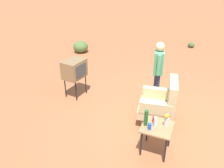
{
  "coord_description": "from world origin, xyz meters",
  "views": [
    {
      "loc": [
        4.49,
        0.65,
        3.24
      ],
      "look_at": [
        -0.05,
        -1.26,
        0.65
      ],
      "focal_mm": 36.78,
      "sensor_mm": 36.0,
      "label": 1
    }
  ],
  "objects_px": {
    "bottle_wine_green": "(146,118)",
    "soda_can_red": "(154,119)",
    "flower_vase": "(167,119)",
    "armchair": "(161,103)",
    "tv_on_stand": "(74,69)",
    "side_table": "(157,130)",
    "person_standing": "(158,70)",
    "bottle_short_clear": "(155,122)",
    "soda_can_blue": "(150,126)"
  },
  "relations": [
    {
      "from": "bottle_short_clear",
      "to": "flower_vase",
      "type": "distance_m",
      "value": 0.21
    },
    {
      "from": "person_standing",
      "to": "flower_vase",
      "type": "bearing_deg",
      "value": 18.62
    },
    {
      "from": "bottle_wine_green",
      "to": "soda_can_blue",
      "type": "bearing_deg",
      "value": 46.41
    },
    {
      "from": "side_table",
      "to": "soda_can_blue",
      "type": "height_order",
      "value": "soda_can_blue"
    },
    {
      "from": "side_table",
      "to": "bottle_wine_green",
      "type": "bearing_deg",
      "value": -78.99
    },
    {
      "from": "bottle_wine_green",
      "to": "soda_can_red",
      "type": "relative_size",
      "value": 2.62
    },
    {
      "from": "tv_on_stand",
      "to": "soda_can_blue",
      "type": "height_order",
      "value": "tv_on_stand"
    },
    {
      "from": "tv_on_stand",
      "to": "person_standing",
      "type": "distance_m",
      "value": 2.15
    },
    {
      "from": "person_standing",
      "to": "side_table",
      "type": "bearing_deg",
      "value": 13.33
    },
    {
      "from": "side_table",
      "to": "person_standing",
      "type": "relative_size",
      "value": 0.36
    },
    {
      "from": "armchair",
      "to": "tv_on_stand",
      "type": "height_order",
      "value": "armchair"
    },
    {
      "from": "armchair",
      "to": "flower_vase",
      "type": "height_order",
      "value": "armchair"
    },
    {
      "from": "armchair",
      "to": "side_table",
      "type": "bearing_deg",
      "value": 7.6
    },
    {
      "from": "soda_can_blue",
      "to": "person_standing",
      "type": "bearing_deg",
      "value": -170.99
    },
    {
      "from": "tv_on_stand",
      "to": "soda_can_blue",
      "type": "relative_size",
      "value": 8.44
    },
    {
      "from": "side_table",
      "to": "tv_on_stand",
      "type": "bearing_deg",
      "value": -116.77
    },
    {
      "from": "bottle_wine_green",
      "to": "person_standing",
      "type": "bearing_deg",
      "value": -173.64
    },
    {
      "from": "tv_on_stand",
      "to": "soda_can_red",
      "type": "xyz_separation_m",
      "value": [
        1.16,
        2.42,
        -0.13
      ]
    },
    {
      "from": "bottle_short_clear",
      "to": "soda_can_red",
      "type": "height_order",
      "value": "bottle_short_clear"
    },
    {
      "from": "person_standing",
      "to": "soda_can_blue",
      "type": "height_order",
      "value": "person_standing"
    },
    {
      "from": "person_standing",
      "to": "bottle_wine_green",
      "type": "xyz_separation_m",
      "value": [
        1.76,
        0.2,
        -0.19
      ]
    },
    {
      "from": "soda_can_blue",
      "to": "flower_vase",
      "type": "xyz_separation_m",
      "value": [
        -0.21,
        0.26,
        0.09
      ]
    },
    {
      "from": "soda_can_blue",
      "to": "soda_can_red",
      "type": "relative_size",
      "value": 1.0
    },
    {
      "from": "bottle_wine_green",
      "to": "side_table",
      "type": "bearing_deg",
      "value": 101.01
    },
    {
      "from": "person_standing",
      "to": "soda_can_red",
      "type": "xyz_separation_m",
      "value": [
        1.61,
        0.32,
        -0.29
      ]
    },
    {
      "from": "side_table",
      "to": "flower_vase",
      "type": "relative_size",
      "value": 2.22
    },
    {
      "from": "soda_can_blue",
      "to": "flower_vase",
      "type": "distance_m",
      "value": 0.35
    },
    {
      "from": "armchair",
      "to": "bottle_wine_green",
      "type": "distance_m",
      "value": 1.05
    },
    {
      "from": "person_standing",
      "to": "soda_can_blue",
      "type": "relative_size",
      "value": 13.44
    },
    {
      "from": "armchair",
      "to": "soda_can_red",
      "type": "relative_size",
      "value": 8.69
    },
    {
      "from": "side_table",
      "to": "bottle_wine_green",
      "type": "height_order",
      "value": "bottle_wine_green"
    },
    {
      "from": "tv_on_stand",
      "to": "bottle_short_clear",
      "type": "relative_size",
      "value": 5.15
    },
    {
      "from": "tv_on_stand",
      "to": "bottle_wine_green",
      "type": "distance_m",
      "value": 2.64
    },
    {
      "from": "bottle_wine_green",
      "to": "flower_vase",
      "type": "distance_m",
      "value": 0.38
    },
    {
      "from": "tv_on_stand",
      "to": "flower_vase",
      "type": "relative_size",
      "value": 3.89
    },
    {
      "from": "bottle_short_clear",
      "to": "armchair",
      "type": "bearing_deg",
      "value": -174.94
    },
    {
      "from": "side_table",
      "to": "tv_on_stand",
      "type": "distance_m",
      "value": 2.82
    },
    {
      "from": "side_table",
      "to": "bottle_short_clear",
      "type": "height_order",
      "value": "bottle_short_clear"
    },
    {
      "from": "person_standing",
      "to": "soda_can_blue",
      "type": "bearing_deg",
      "value": 9.01
    },
    {
      "from": "bottle_wine_green",
      "to": "bottle_short_clear",
      "type": "xyz_separation_m",
      "value": [
        -0.03,
        0.17,
        -0.06
      ]
    },
    {
      "from": "armchair",
      "to": "soda_can_blue",
      "type": "height_order",
      "value": "armchair"
    },
    {
      "from": "bottle_wine_green",
      "to": "flower_vase",
      "type": "xyz_separation_m",
      "value": [
        -0.12,
        0.36,
        -0.01
      ]
    },
    {
      "from": "armchair",
      "to": "flower_vase",
      "type": "xyz_separation_m",
      "value": [
        0.89,
        0.27,
        0.24
      ]
    },
    {
      "from": "flower_vase",
      "to": "tv_on_stand",
      "type": "bearing_deg",
      "value": -114.08
    },
    {
      "from": "tv_on_stand",
      "to": "flower_vase",
      "type": "distance_m",
      "value": 2.9
    },
    {
      "from": "bottle_short_clear",
      "to": "flower_vase",
      "type": "relative_size",
      "value": 0.75
    },
    {
      "from": "side_table",
      "to": "tv_on_stand",
      "type": "relative_size",
      "value": 0.57
    },
    {
      "from": "soda_can_red",
      "to": "bottle_wine_green",
      "type": "bearing_deg",
      "value": -38.96
    },
    {
      "from": "bottle_wine_green",
      "to": "flower_vase",
      "type": "bearing_deg",
      "value": 108.69
    },
    {
      "from": "tv_on_stand",
      "to": "bottle_short_clear",
      "type": "distance_m",
      "value": 2.78
    }
  ]
}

